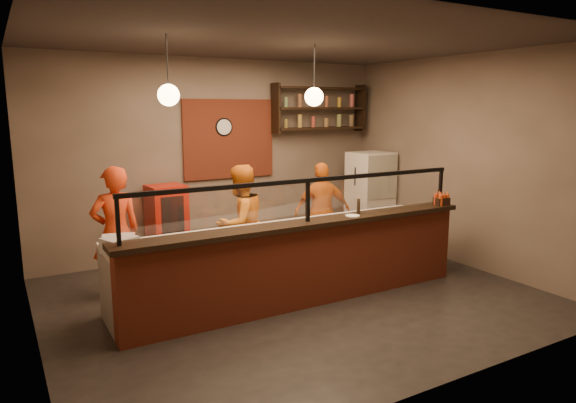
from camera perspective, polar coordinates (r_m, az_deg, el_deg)
floor at (r=6.77m, az=0.75°, el=-10.52°), size 6.00×6.00×0.00m
ceiling at (r=6.37m, az=0.82°, el=17.48°), size 6.00×6.00×0.00m
wall_back at (r=8.60m, az=-7.81°, el=4.87°), size 6.00×0.00×6.00m
wall_left at (r=5.49m, az=-27.20°, el=0.70°), size 0.00×5.00×5.00m
wall_right at (r=8.31m, az=18.90°, el=4.21°), size 0.00×5.00×5.00m
wall_front at (r=4.44m, az=17.55°, el=-0.69°), size 6.00×0.00×6.00m
brick_patch at (r=8.63m, az=-6.55°, el=6.92°), size 1.60×0.04×1.30m
service_counter at (r=6.36m, az=2.16°, el=-7.14°), size 4.60×0.25×1.00m
counter_ledge at (r=6.22m, az=2.19°, el=-2.48°), size 4.70×0.37×0.06m
worktop_cabinet at (r=6.79m, az=-0.11°, el=-6.64°), size 4.60×0.75×0.85m
worktop at (r=6.67m, az=-0.11°, el=-2.95°), size 4.60×0.75×0.05m
sneeze_guard at (r=6.15m, az=2.21°, el=0.61°), size 4.50×0.05×0.52m
wall_shelving at (r=9.29m, az=3.58°, el=10.30°), size 1.84×0.28×0.85m
wall_clock at (r=8.57m, az=-7.17°, el=8.22°), size 0.30×0.04×0.30m
pendant_left at (r=5.89m, az=-13.13°, el=11.46°), size 0.24×0.24×0.77m
pendant_right at (r=6.70m, az=2.91°, el=11.56°), size 0.24×0.24×0.77m
cook_left at (r=6.90m, az=-18.59°, el=-3.26°), size 0.65×0.45×1.70m
cook_mid at (r=7.15m, az=-5.31°, el=-2.51°), size 0.96×0.84×1.65m
cook_right at (r=8.22m, az=3.84°, el=-1.09°), size 0.99×0.63×1.56m
fridge at (r=9.36m, az=9.09°, el=0.44°), size 0.70×0.66×1.63m
red_cooler at (r=8.10m, az=-13.28°, el=-2.62°), size 0.58×0.54×1.26m
pizza_dough at (r=6.98m, az=5.78°, el=-2.14°), size 0.67×0.67×0.01m
prep_tub_a at (r=5.96m, az=-18.65°, el=-4.21°), size 0.31×0.27×0.14m
prep_tub_b at (r=5.92m, az=-18.07°, el=-4.25°), size 0.34×0.30×0.14m
prep_tub_c at (r=5.74m, az=-18.18°, el=-4.60°), size 0.41×0.37×0.17m
rolling_pin at (r=6.42m, az=-3.84°, el=-2.98°), size 0.36×0.16×0.06m
condiment_caddy at (r=7.55m, az=16.68°, el=0.03°), size 0.21×0.17×0.11m
pepper_mill at (r=6.69m, az=7.84°, el=-0.53°), size 0.04×0.04×0.20m
small_plate at (r=6.54m, az=7.20°, el=-1.58°), size 0.23×0.23×0.01m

